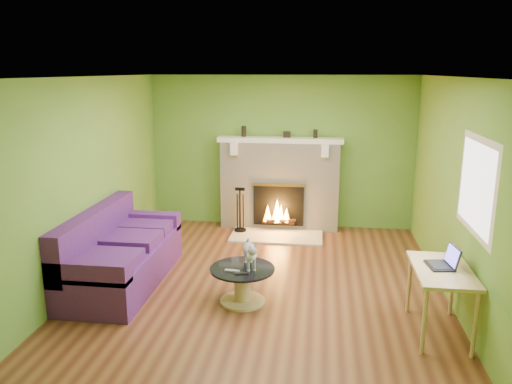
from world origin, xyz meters
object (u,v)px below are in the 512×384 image
at_px(coffee_table, 242,282).
at_px(cat, 250,253).
at_px(sofa, 118,255).
at_px(desk, 442,277).

xyz_separation_m(coffee_table, cat, (0.08, 0.05, 0.35)).
relative_size(sofa, coffee_table, 2.80).
height_order(sofa, desk, sofa).
bearing_deg(cat, sofa, 153.43).
xyz_separation_m(coffee_table, desk, (2.13, -0.44, 0.38)).
distance_m(sofa, desk, 3.90).
distance_m(desk, cat, 2.11).
bearing_deg(cat, coffee_table, -164.54).
distance_m(coffee_table, desk, 2.21).
bearing_deg(coffee_table, sofa, 167.86).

